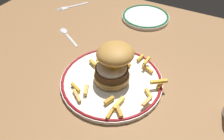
% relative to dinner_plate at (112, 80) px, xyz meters
% --- Properties ---
extents(ground_plane, '(1.35, 1.05, 0.04)m').
position_rel_dinner_plate_xyz_m(ground_plane, '(0.03, -0.00, -0.03)').
color(ground_plane, olive).
extents(dinner_plate, '(0.29, 0.29, 0.02)m').
position_rel_dinner_plate_xyz_m(dinner_plate, '(0.00, 0.00, 0.00)').
color(dinner_plate, white).
rests_on(dinner_plate, ground_plane).
extents(burger, '(0.13, 0.13, 0.11)m').
position_rel_dinner_plate_xyz_m(burger, '(0.00, 0.01, 0.06)').
color(burger, '#B68641').
rests_on(burger, dinner_plate).
extents(fries_pile, '(0.24, 0.26, 0.02)m').
position_rel_dinner_plate_xyz_m(fries_pile, '(0.03, -0.01, 0.01)').
color(fries_pile, gold).
rests_on(fries_pile, dinner_plate).
extents(side_plate, '(0.19, 0.19, 0.02)m').
position_rel_dinner_plate_xyz_m(side_plate, '(-0.05, 0.37, -0.00)').
color(side_plate, white).
rests_on(side_plate, ground_plane).
extents(fork, '(0.09, 0.13, 0.00)m').
position_rel_dinner_plate_xyz_m(fork, '(-0.37, 0.32, -0.01)').
color(fork, silver).
rests_on(fork, ground_plane).
extents(spoon, '(0.12, 0.08, 0.01)m').
position_rel_dinner_plate_xyz_m(spoon, '(-0.27, 0.14, -0.00)').
color(spoon, silver).
rests_on(spoon, ground_plane).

